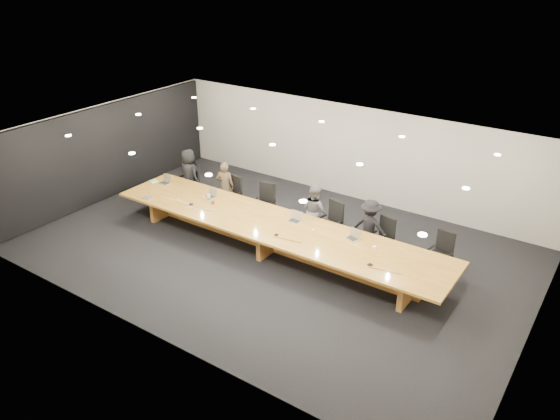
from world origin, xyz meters
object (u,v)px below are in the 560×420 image
(laptop_d, at_px, (294,217))
(amber_mug, at_px, (213,202))
(mic_left, at_px, (191,204))
(chair_far_right, at_px, (440,253))
(paper_cup_far, at_px, (374,248))
(av_box, at_px, (147,198))
(person_d, at_px, (370,227))
(chair_left, at_px, (231,194))
(water_bottle, at_px, (209,199))
(laptop_a, at_px, (164,179))
(chair_far_left, at_px, (189,180))
(laptop_e, at_px, (352,235))
(mic_center, at_px, (276,234))
(laptop_b, at_px, (210,193))
(person_c, at_px, (314,211))
(chair_mid_left, at_px, (264,203))
(person_b, at_px, (225,186))
(paper_cup_near, at_px, (313,231))
(person_a, at_px, (189,174))
(chair_mid_right, at_px, (330,223))
(conference_table, at_px, (273,232))
(mic_right, at_px, (370,264))
(chair_right, at_px, (382,238))

(laptop_d, relative_size, amber_mug, 3.22)
(mic_left, bearing_deg, chair_far_right, 14.89)
(paper_cup_far, height_order, av_box, paper_cup_far)
(person_d, xyz_separation_m, mic_left, (-4.37, -1.58, 0.07))
(chair_left, bearing_deg, water_bottle, -71.97)
(laptop_d, xyz_separation_m, water_bottle, (-2.44, -0.35, -0.00))
(av_box, bearing_deg, laptop_a, 99.83)
(chair_far_left, height_order, laptop_e, chair_far_left)
(water_bottle, bearing_deg, mic_center, -10.59)
(chair_far_left, distance_m, laptop_b, 1.92)
(person_c, xyz_separation_m, laptop_e, (1.53, -0.86, 0.16))
(laptop_a, relative_size, mic_center, 2.76)
(person_c, relative_size, water_bottle, 5.80)
(chair_mid_left, height_order, person_b, person_b)
(water_bottle, xyz_separation_m, av_box, (-1.55, -0.73, -0.11))
(paper_cup_near, bearing_deg, person_c, 119.28)
(person_a, bearing_deg, laptop_e, -176.04)
(person_c, xyz_separation_m, laptop_d, (-0.06, -0.87, 0.17))
(chair_mid_right, bearing_deg, person_c, -177.42)
(chair_far_right, xyz_separation_m, mic_left, (-6.13, -1.63, 0.25))
(amber_mug, height_order, paper_cup_near, amber_mug)
(amber_mug, height_order, mic_center, amber_mug)
(person_d, xyz_separation_m, amber_mug, (-3.92, -1.23, 0.10))
(chair_left, xyz_separation_m, person_a, (-1.61, 0.05, 0.23))
(person_b, height_order, person_c, person_b)
(person_a, relative_size, mic_left, 11.02)
(av_box, bearing_deg, chair_mid_right, 12.15)
(chair_mid_left, height_order, chair_mid_right, chair_mid_right)
(chair_mid_right, bearing_deg, paper_cup_far, -16.12)
(chair_far_left, xyz_separation_m, chair_mid_left, (2.82, -0.07, 0.00))
(amber_mug, bearing_deg, laptop_b, 142.61)
(chair_far_left, xyz_separation_m, chair_mid_right, (4.88, -0.08, 0.01))
(laptop_b, bearing_deg, chair_left, 95.88)
(laptop_b, xyz_separation_m, amber_mug, (0.35, -0.26, -0.07))
(av_box, bearing_deg, conference_table, 0.88)
(chair_far_right, bearing_deg, laptop_d, -156.94)
(chair_mid_right, height_order, chair_far_right, chair_mid_right)
(chair_far_left, height_order, mic_right, chair_far_left)
(chair_mid_left, height_order, amber_mug, chair_mid_left)
(paper_cup_near, bearing_deg, laptop_d, 162.18)
(laptop_a, bearing_deg, chair_right, 12.47)
(laptop_a, xyz_separation_m, mic_right, (6.78, -0.71, -0.11))
(chair_mid_left, height_order, av_box, chair_mid_left)
(conference_table, height_order, laptop_e, laptop_e)
(person_c, relative_size, laptop_e, 4.75)
(mic_center, bearing_deg, chair_mid_left, 133.51)
(laptop_a, relative_size, laptop_e, 1.05)
(chair_left, bearing_deg, paper_cup_near, -8.05)
(chair_far_left, distance_m, chair_right, 6.28)
(mic_center, bearing_deg, chair_far_right, 27.61)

